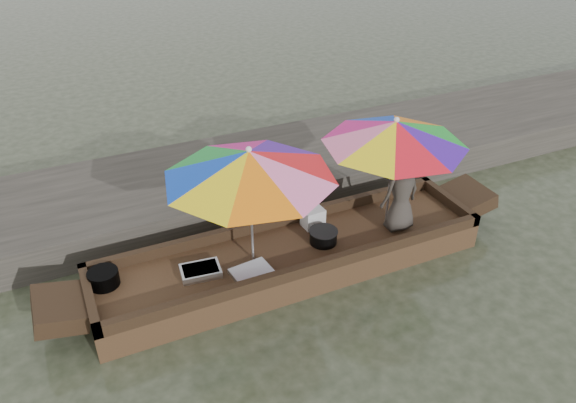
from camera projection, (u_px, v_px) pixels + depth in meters
name	position (u px, v px, depth m)	size (l,w,h in m)	color
water	(291.00, 270.00, 7.36)	(80.00, 80.00, 0.00)	#29301D
dock	(233.00, 178.00, 8.93)	(22.00, 2.20, 0.50)	#2D2B26
boat_hull	(291.00, 259.00, 7.27)	(5.07, 1.20, 0.35)	#382716
cooking_pot	(104.00, 278.00, 6.53)	(0.36, 0.36, 0.19)	black
tray_crayfish	(201.00, 271.00, 6.72)	(0.47, 0.33, 0.09)	silver
tray_scallop	(251.00, 272.00, 6.73)	(0.47, 0.33, 0.06)	silver
charcoal_grill	(323.00, 237.00, 7.25)	(0.35, 0.35, 0.17)	black
supply_bag	(313.00, 218.00, 7.55)	(0.28, 0.22, 0.26)	silver
vendor	(401.00, 193.00, 7.29)	(0.54, 0.35, 1.10)	#37322D
umbrella_bow	(251.00, 206.00, 6.58)	(2.04, 2.04, 1.55)	#4B14A5
umbrella_stern	(391.00, 173.00, 7.28)	(1.86, 1.86, 1.55)	orange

